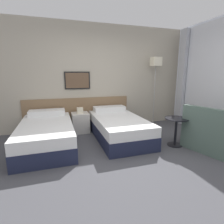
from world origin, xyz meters
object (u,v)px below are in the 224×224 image
at_px(bed_near_door, 47,134).
at_px(floor_lamp, 156,69).
at_px(nightstand, 80,122).
at_px(bed_near_window, 118,127).
at_px(side_table, 176,126).
at_px(armchair, 211,135).

distance_m(bed_near_door, floor_lamp, 3.22).
height_order(bed_near_door, nightstand, nightstand).
relative_size(bed_near_door, bed_near_window, 1.00).
xyz_separation_m(floor_lamp, side_table, (-0.34, -1.45, -1.18)).
bearing_deg(side_table, nightstand, 140.04).
bearing_deg(side_table, bed_near_window, 141.10).
bearing_deg(armchair, floor_lamp, -10.30).
distance_m(nightstand, armchair, 2.92).
height_order(nightstand, side_table, nightstand).
bearing_deg(nightstand, bed_near_door, -138.75).
relative_size(bed_near_door, nightstand, 3.04).
xyz_separation_m(floor_lamp, armchair, (0.21, -1.80, -1.31)).
distance_m(floor_lamp, side_table, 1.90).
relative_size(bed_near_door, armchair, 1.85).
relative_size(bed_near_window, nightstand, 3.04).
bearing_deg(bed_near_door, side_table, -17.26).
bearing_deg(nightstand, floor_lamp, -0.29).
relative_size(floor_lamp, side_table, 3.25).
bearing_deg(bed_near_door, nightstand, 41.25).
height_order(bed_near_window, side_table, bed_near_window).
distance_m(floor_lamp, armchair, 2.24).
bearing_deg(armchair, nightstand, 34.73).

